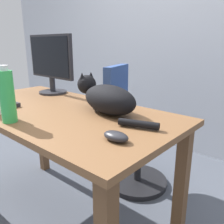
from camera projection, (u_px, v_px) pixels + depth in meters
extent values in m
plane|color=#474C56|center=(64.00, 219.00, 1.54)|extent=(8.00, 8.00, 0.00)
cube|color=silver|center=(184.00, 23.00, 2.30)|extent=(6.00, 0.04, 2.60)
cube|color=brown|center=(56.00, 111.00, 1.34)|extent=(1.42, 0.70, 0.03)
cube|color=brown|center=(42.00, 132.00, 2.07)|extent=(0.06, 0.06, 0.72)
cube|color=brown|center=(181.00, 190.00, 1.24)|extent=(0.06, 0.06, 0.72)
cylinder|color=black|center=(137.00, 181.00, 1.93)|extent=(0.48, 0.48, 0.04)
cylinder|color=black|center=(138.00, 156.00, 1.87)|extent=(0.06, 0.06, 0.49)
cylinder|color=navy|center=(139.00, 123.00, 1.79)|extent=(0.44, 0.44, 0.06)
cube|color=navy|center=(117.00, 92.00, 1.80)|extent=(0.16, 0.35, 0.40)
cylinder|color=#232328|center=(53.00, 92.00, 1.74)|extent=(0.20, 0.20, 0.01)
cylinder|color=#232328|center=(52.00, 84.00, 1.72)|extent=(0.04, 0.04, 0.10)
cube|color=#232328|center=(50.00, 57.00, 1.67)|extent=(0.48, 0.04, 0.30)
cube|color=black|center=(49.00, 57.00, 1.66)|extent=(0.45, 0.02, 0.27)
ellipsoid|color=black|center=(109.00, 99.00, 1.22)|extent=(0.39, 0.24, 0.15)
sphere|color=black|center=(87.00, 84.00, 1.36)|extent=(0.11, 0.11, 0.11)
cone|color=black|center=(82.00, 76.00, 1.33)|extent=(0.04, 0.04, 0.04)
cone|color=black|center=(91.00, 75.00, 1.37)|extent=(0.04, 0.04, 0.04)
cylinder|color=black|center=(139.00, 124.00, 1.01)|extent=(0.18, 0.09, 0.03)
ellipsoid|color=#232328|center=(116.00, 136.00, 0.88)|extent=(0.11, 0.06, 0.04)
cylinder|color=green|center=(7.00, 97.00, 1.07)|extent=(0.07, 0.07, 0.24)
cylinder|color=silver|center=(3.00, 68.00, 1.03)|extent=(0.04, 0.04, 0.02)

